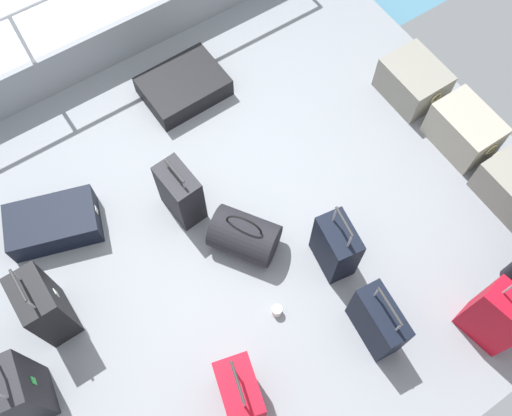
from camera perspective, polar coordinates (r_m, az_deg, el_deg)
The scene contains 16 objects.
ground_plane at distance 4.69m, azimuth -2.00°, elevation -2.63°, with size 4.40×5.20×0.06m, color gray.
gunwale_port at distance 5.62m, azimuth -14.62°, elevation 15.78°, with size 0.06×5.20×0.45m, color gray.
railing_port at distance 5.23m, azimuth -16.10°, elevation 19.74°, with size 0.04×4.20×1.02m.
cargo_crate_0 at distance 5.43m, azimuth 15.74°, elevation 12.35°, with size 0.59×0.45×0.36m.
cargo_crate_1 at distance 5.23m, azimuth 20.50°, elevation 7.49°, with size 0.61×0.39×0.39m.
suitcase_0 at distance 4.36m, azimuth 8.13°, elevation -3.94°, with size 0.41×0.28×0.77m.
suitcase_1 at distance 4.38m, azimuth -20.81°, elevation -9.38°, with size 0.40×0.26×0.85m.
suitcase_2 at distance 4.43m, azimuth 23.45°, elevation -10.24°, with size 0.41×0.29×0.89m.
suitcase_3 at distance 4.85m, azimuth -20.00°, elevation -1.50°, with size 0.63×0.82×0.25m.
suitcase_4 at distance 4.02m, azimuth -1.67°, elevation -18.37°, with size 0.45×0.34×0.82m.
suitcase_5 at distance 4.54m, azimuth -7.73°, elevation 1.52°, with size 0.39×0.26×0.65m.
suitcase_6 at distance 4.27m, azimuth -22.59°, elevation -16.70°, with size 0.38×0.23×0.93m.
suitcase_7 at distance 5.35m, azimuth -7.40°, elevation 12.23°, with size 0.58×0.76×0.20m.
suitcase_8 at distance 4.24m, azimuth 12.34°, elevation -11.30°, with size 0.47×0.25×0.70m.
duffel_bag at distance 4.45m, azimuth -1.18°, elevation -2.83°, with size 0.63×0.59×0.52m.
paper_cup at distance 4.39m, azimuth 2.15°, elevation -10.45°, with size 0.08×0.08×0.10m, color white.
Camera 1 is at (1.60, -0.87, 4.29)m, focal length 39.12 mm.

